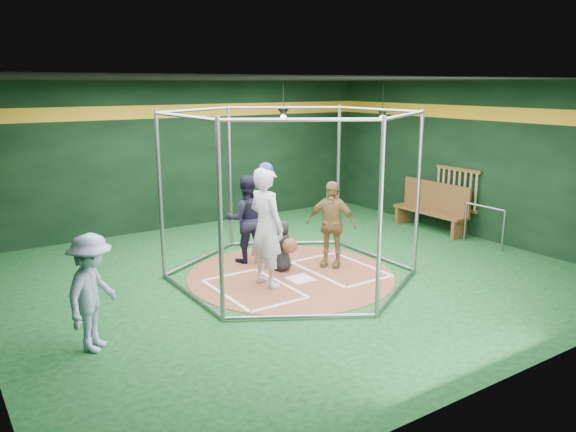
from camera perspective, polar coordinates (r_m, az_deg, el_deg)
room_shell at (r=9.93m, az=0.30°, el=3.57°), size 10.10×9.10×3.53m
clay_disc at (r=10.37m, az=0.31°, el=-6.00°), size 3.80×3.80×0.01m
home_plate at (r=10.13m, az=1.26°, el=-6.40°), size 0.43×0.43×0.01m
batter_box_left at (r=9.69m, az=-3.55°, el=-7.37°), size 1.17×1.77×0.01m
batter_box_right at (r=10.71m, az=5.30°, el=-5.35°), size 1.17×1.77×0.01m
batting_cage at (r=9.97m, az=0.32°, el=2.13°), size 4.05×4.67×3.00m
bat_rack at (r=13.65m, az=16.75°, el=2.69°), size 0.07×1.25×0.98m
pendant_lamp_near at (r=14.02m, az=-0.48°, el=10.48°), size 0.34×0.34×0.90m
pendant_lamp_far at (r=13.87m, az=9.57°, el=10.27°), size 0.34×0.34×0.90m
batter_figure at (r=9.55m, az=-2.23°, el=-1.02°), size 0.61×0.82×2.15m
visitor_leopard at (r=10.67m, az=4.38°, el=-0.81°), size 0.91×1.01×1.65m
catcher_figure at (r=10.44m, az=-0.46°, el=-3.02°), size 0.55×0.62×0.95m
umpire at (r=10.94m, az=-4.25°, el=-0.28°), size 1.01×0.90×1.72m
bystander_blue at (r=7.78m, az=-19.27°, el=-7.37°), size 1.12×1.14×1.58m
dugout_bench at (r=13.80m, az=14.49°, el=0.99°), size 0.46×1.99×1.16m
steel_railing at (r=12.79m, az=19.32°, el=-0.30°), size 0.05×1.03×0.89m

